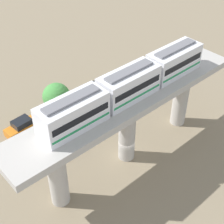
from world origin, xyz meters
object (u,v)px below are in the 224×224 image
(train, at_px, (129,85))
(parked_car_blue, at_px, (72,139))
(tree_near_viaduct, at_px, (57,97))
(parked_car_yellow, at_px, (100,88))
(parked_car_orange, at_px, (22,127))

(train, relative_size, parked_car_blue, 4.68)
(tree_near_viaduct, bearing_deg, parked_car_yellow, 96.76)
(parked_car_yellow, height_order, parked_car_blue, same)
(parked_car_yellow, bearing_deg, tree_near_viaduct, -75.11)
(train, height_order, parked_car_orange, train)
(parked_car_yellow, distance_m, parked_car_blue, 11.47)
(tree_near_viaduct, bearing_deg, parked_car_blue, -17.73)
(parked_car_yellow, height_order, tree_near_viaduct, tree_near_viaduct)
(parked_car_blue, relative_size, tree_near_viaduct, 0.82)
(train, xyz_separation_m, parked_car_orange, (-12.10, -6.85, -9.41))
(tree_near_viaduct, bearing_deg, train, 9.20)
(train, xyz_separation_m, tree_near_viaduct, (-11.16, -1.81, -6.63))
(parked_car_orange, relative_size, tree_near_viaduct, 0.81)
(parked_car_yellow, xyz_separation_m, parked_car_blue, (6.07, -9.73, 0.00))
(parked_car_yellow, xyz_separation_m, tree_near_viaduct, (0.96, -8.10, 2.78))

